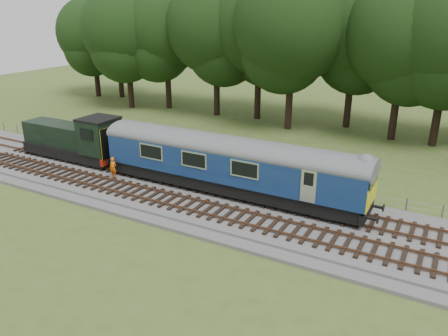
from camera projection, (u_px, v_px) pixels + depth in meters
The scene contains 9 objects.
ground at pixel (176, 195), 29.45m from camera, with size 120.00×120.00×0.00m, color #3F5921.
ballast at pixel (176, 192), 29.39m from camera, with size 70.00×7.00×0.35m, color #4C4C4F.
track_north at pixel (187, 182), 30.45m from camera, with size 67.20×2.40×0.21m.
track_south at pixel (161, 198), 27.99m from camera, with size 67.20×2.40×0.21m.
fence at pixel (210, 174), 33.14m from camera, with size 64.00×0.12×1.00m, color #6B6054, non-canonical shape.
tree_line at pixel (291, 123), 47.52m from camera, with size 70.00×8.00×18.00m, color black, non-canonical shape.
dmu_railcar at pixel (229, 160), 28.17m from camera, with size 18.05×2.86×3.88m.
shunter_loco at pixel (75, 140), 34.69m from camera, with size 8.91×2.60×3.38m.
worker at pixel (113, 168), 31.12m from camera, with size 0.56×0.37×1.55m, color orange.
Camera 1 is at (15.88, -22.06, 11.94)m, focal length 35.00 mm.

